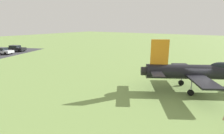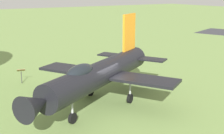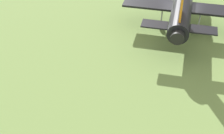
# 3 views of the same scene
# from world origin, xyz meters

# --- Properties ---
(ground_plane) EXTENTS (200.00, 200.00, 0.00)m
(ground_plane) POSITION_xyz_m (0.00, 0.00, 0.00)
(ground_plane) COLOR #75934C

